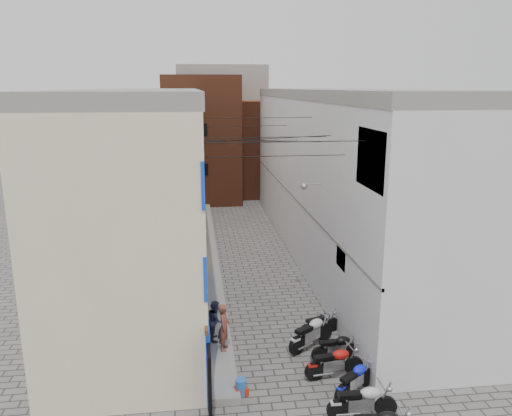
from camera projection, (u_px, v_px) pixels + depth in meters
name	position (u px, v px, depth m)	size (l,w,h in m)	color
ground	(294.00, 401.00, 14.86)	(90.00, 90.00, 0.00)	#5E5C58
plinth	(209.00, 257.00, 27.11)	(0.90, 26.00, 0.25)	gray
building_left	(151.00, 179.00, 25.66)	(5.10, 27.00, 9.00)	beige
building_right	(338.00, 175.00, 26.93)	(5.94, 26.00, 9.00)	silver
building_far_brick_left	(202.00, 139.00, 40.42)	(6.00, 6.00, 10.00)	brown
building_far_brick_right	(260.00, 148.00, 43.20)	(5.00, 6.00, 8.00)	brown
building_far_concrete	(222.00, 127.00, 46.33)	(8.00, 5.00, 11.00)	gray
far_shopfront	(230.00, 191.00, 38.86)	(2.00, 0.30, 2.40)	black
overhead_wires	(260.00, 136.00, 20.54)	(5.80, 13.02, 1.32)	black
motorcycle_b	(362.00, 400.00, 13.95)	(0.64, 2.02, 1.17)	#B4B4B9
motorcycle_c	(355.00, 378.00, 15.10)	(0.58, 1.85, 1.07)	#0E1BD9
motorcycle_d	(334.00, 361.00, 15.95)	(0.63, 1.98, 1.15)	#A9120C
motorcycle_e	(337.00, 346.00, 16.96)	(0.58, 1.83, 1.06)	black
motorcycle_f	(311.00, 331.00, 17.80)	(0.68, 2.15, 1.24)	silver
motorcycle_g	(320.00, 322.00, 18.75)	(0.54, 1.72, 0.99)	black
person_a	(224.00, 327.00, 17.12)	(0.61, 0.40, 1.68)	brown
person_b	(216.00, 320.00, 17.87)	(0.71, 0.55, 1.46)	#383954
water_jug_near	(241.00, 387.00, 15.09)	(0.34, 0.34, 0.53)	#2460B4
water_jug_far	(241.00, 387.00, 15.12)	(0.31, 0.31, 0.49)	blue
red_crate	(241.00, 391.00, 15.12)	(0.41, 0.31, 0.26)	#AE230C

